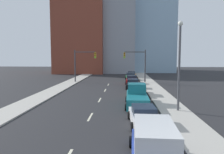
# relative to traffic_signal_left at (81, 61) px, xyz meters

# --- Properties ---
(sidewalk_left) EXTENTS (2.77, 91.52, 0.12)m
(sidewalk_left) POSITION_rel_traffic_signal_left_xyz_m (-1.90, 7.56, -3.91)
(sidewalk_left) COLOR #ADA89E
(sidewalk_left) RESTS_ON ground
(sidewalk_right) EXTENTS (2.77, 91.52, 0.12)m
(sidewalk_right) POSITION_rel_traffic_signal_left_xyz_m (12.67, 7.56, -3.91)
(sidewalk_right) COLOR #ADA89E
(sidewalk_right) RESTS_ON ground
(lane_stripe_at_15m) EXTENTS (0.16, 2.40, 0.01)m
(lane_stripe_at_15m) POSITION_rel_traffic_signal_left_xyz_m (5.38, -23.51, -3.96)
(lane_stripe_at_15m) COLOR beige
(lane_stripe_at_15m) RESTS_ON ground
(lane_stripe_at_22m) EXTENTS (0.16, 2.40, 0.01)m
(lane_stripe_at_22m) POSITION_rel_traffic_signal_left_xyz_m (5.38, -16.56, -3.96)
(lane_stripe_at_22m) COLOR beige
(lane_stripe_at_22m) RESTS_ON ground
(lane_stripe_at_29m) EXTENTS (0.16, 2.40, 0.01)m
(lane_stripe_at_29m) POSITION_rel_traffic_signal_left_xyz_m (5.38, -9.53, -3.96)
(lane_stripe_at_29m) COLOR beige
(lane_stripe_at_29m) RESTS_ON ground
(lane_stripe_at_35m) EXTENTS (0.16, 2.40, 0.01)m
(lane_stripe_at_35m) POSITION_rel_traffic_signal_left_xyz_m (5.38, -3.16, -3.96)
(lane_stripe_at_35m) COLOR beige
(lane_stripe_at_35m) RESTS_ON ground
(building_brick_left) EXTENTS (14.00, 16.00, 20.75)m
(building_brick_left) POSITION_rel_traffic_signal_left_xyz_m (-4.79, 25.73, 6.41)
(building_brick_left) COLOR brown
(building_brick_left) RESTS_ON ground
(building_office_center) EXTENTS (12.00, 20.00, 23.55)m
(building_office_center) POSITION_rel_traffic_signal_left_xyz_m (5.10, 29.73, 7.81)
(building_office_center) COLOR gray
(building_office_center) RESTS_ON ground
(building_glass_right) EXTENTS (13.00, 20.00, 39.19)m
(building_glass_right) POSITION_rel_traffic_signal_left_xyz_m (16.93, 33.73, 15.63)
(building_glass_right) COLOR #8CADC6
(building_glass_right) RESTS_ON ground
(traffic_signal_left) EXTENTS (4.16, 0.35, 6.14)m
(traffic_signal_left) POSITION_rel_traffic_signal_left_xyz_m (0.00, 0.00, 0.00)
(traffic_signal_left) COLOR #38383D
(traffic_signal_left) RESTS_ON ground
(traffic_signal_right) EXTENTS (4.16, 0.35, 6.14)m
(traffic_signal_right) POSITION_rel_traffic_signal_left_xyz_m (10.86, 0.00, 0.00)
(traffic_signal_right) COLOR #38383D
(traffic_signal_right) RESTS_ON ground
(street_lamp) EXTENTS (0.44, 0.44, 7.98)m
(street_lamp) POSITION_rel_traffic_signal_left_xyz_m (12.97, -21.38, 0.68)
(street_lamp) COLOR #4C4C51
(street_lamp) RESTS_ON ground
(box_truck_blue) EXTENTS (2.47, 5.57, 1.95)m
(box_truck_blue) POSITION_rel_traffic_signal_left_xyz_m (9.51, -31.23, -3.04)
(box_truck_blue) COLOR navy
(box_truck_blue) RESTS_ON ground
(sedan_white) EXTENTS (2.29, 4.64, 1.37)m
(sedan_white) POSITION_rel_traffic_signal_left_xyz_m (9.57, -25.30, -3.34)
(sedan_white) COLOR silver
(sedan_white) RESTS_ON ground
(pickup_truck_teal) EXTENTS (2.41, 6.14, 2.14)m
(pickup_truck_teal) POSITION_rel_traffic_signal_left_xyz_m (9.43, -19.19, -3.11)
(pickup_truck_teal) COLOR #196B75
(pickup_truck_teal) RESTS_ON ground
(sedan_tan) EXTENTS (2.23, 4.70, 1.55)m
(sedan_tan) POSITION_rel_traffic_signal_left_xyz_m (9.86, -13.33, -3.26)
(sedan_tan) COLOR tan
(sedan_tan) RESTS_ON ground
(sedan_black) EXTENTS (2.19, 4.37, 1.47)m
(sedan_black) POSITION_rel_traffic_signal_left_xyz_m (9.46, -7.50, -3.30)
(sedan_black) COLOR black
(sedan_black) RESTS_ON ground
(sedan_red) EXTENTS (2.26, 4.40, 1.52)m
(sedan_red) POSITION_rel_traffic_signal_left_xyz_m (9.48, -1.94, -3.28)
(sedan_red) COLOR red
(sedan_red) RESTS_ON ground
(sedan_green) EXTENTS (2.28, 4.70, 1.54)m
(sedan_green) POSITION_rel_traffic_signal_left_xyz_m (9.48, 4.21, -3.27)
(sedan_green) COLOR #1E6033
(sedan_green) RESTS_ON ground
(sedan_orange) EXTENTS (2.19, 4.27, 1.47)m
(sedan_orange) POSITION_rel_traffic_signal_left_xyz_m (9.81, 9.67, -3.30)
(sedan_orange) COLOR orange
(sedan_orange) RESTS_ON ground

